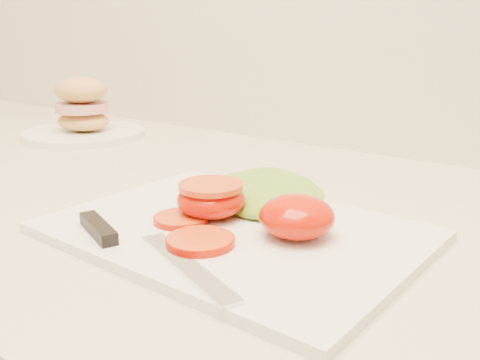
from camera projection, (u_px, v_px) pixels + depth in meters
The scene contains 8 objects.
cutting_board at pixel (234, 231), 0.52m from camera, with size 0.35×0.25×0.01m, color silver.
tomato_half_dome at pixel (297, 216), 0.49m from camera, with size 0.07×0.07×0.04m, color red.
tomato_half_cut at pixel (211, 198), 0.54m from camera, with size 0.07×0.07×0.04m.
tomato_slice_0 at pixel (200, 241), 0.48m from camera, with size 0.06×0.06×0.01m, color #D04010.
tomato_slice_1 at pixel (181, 219), 0.53m from camera, with size 0.05×0.05×0.01m, color #D04010.
lettuce_leaf_0 at pixel (266, 192), 0.58m from camera, with size 0.15×0.10×0.03m, color #8DBA31.
knife at pixel (130, 242), 0.47m from camera, with size 0.22×0.08×0.01m.
sandwich_plate at pixel (83, 116), 0.97m from camera, with size 0.22×0.22×0.11m.
Camera 1 is at (0.18, 1.20, 1.13)m, focal length 40.00 mm.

